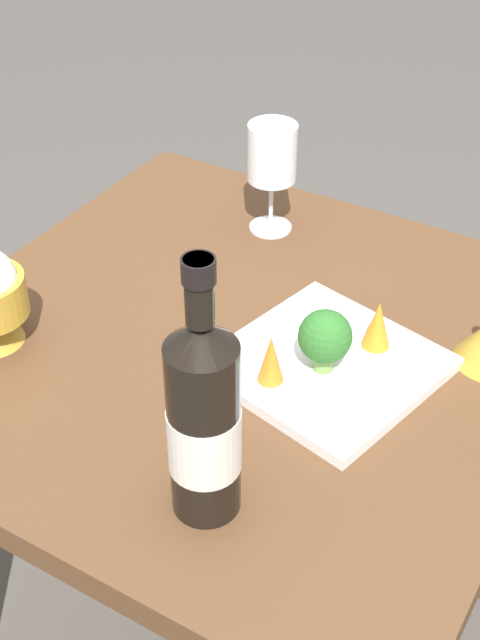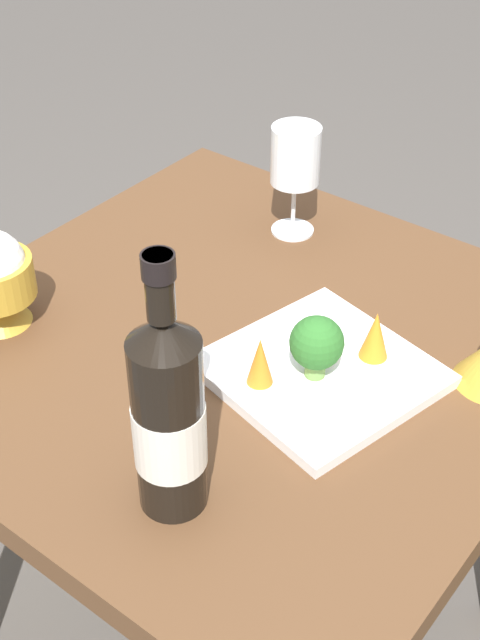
% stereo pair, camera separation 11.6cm
% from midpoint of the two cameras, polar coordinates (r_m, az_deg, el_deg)
% --- Properties ---
extents(dining_table, '(0.81, 0.81, 0.73)m').
position_cam_midpoint_polar(dining_table, '(1.24, -2.68, -4.69)').
color(dining_table, brown).
rests_on(dining_table, ground_plane).
extents(wine_bottle, '(0.08, 0.08, 0.32)m').
position_cam_midpoint_polar(wine_bottle, '(0.89, -6.16, -6.64)').
color(wine_bottle, black).
rests_on(wine_bottle, dining_table).
extents(wine_glass, '(0.08, 0.08, 0.18)m').
position_cam_midpoint_polar(wine_glass, '(1.35, -0.39, 10.59)').
color(wine_glass, white).
rests_on(wine_glass, dining_table).
extents(serving_plate, '(0.30, 0.30, 0.02)m').
position_cam_midpoint_polar(serving_plate, '(1.12, 2.64, -3.20)').
color(serving_plate, white).
rests_on(serving_plate, dining_table).
extents(broccoli_floret, '(0.07, 0.07, 0.09)m').
position_cam_midpoint_polar(broccoli_floret, '(1.08, 2.49, -1.28)').
color(broccoli_floret, '#729E4C').
rests_on(broccoli_floret, serving_plate).
extents(carrot_garnish_left, '(0.04, 0.04, 0.07)m').
position_cam_midpoint_polar(carrot_garnish_left, '(1.13, 6.06, -0.40)').
color(carrot_garnish_left, orange).
rests_on(carrot_garnish_left, serving_plate).
extents(carrot_garnish_right, '(0.03, 0.03, 0.07)m').
position_cam_midpoint_polar(carrot_garnish_right, '(1.07, -1.09, -2.65)').
color(carrot_garnish_right, orange).
rests_on(carrot_garnish_right, serving_plate).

